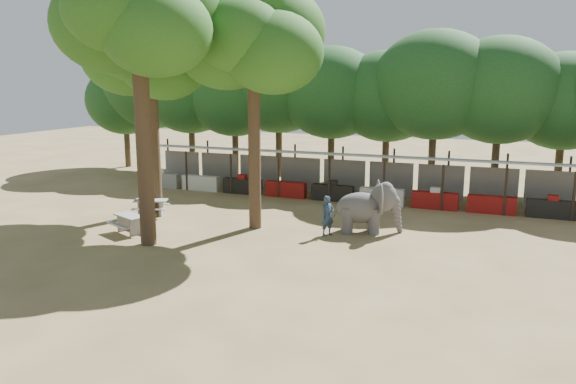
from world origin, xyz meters
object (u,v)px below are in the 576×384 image
(elephant, at_px, (369,207))
(handler, at_px, (328,216))
(yard_tree_back, at_px, (252,36))
(picnic_table_near, at_px, (130,221))
(picnic_table_far, at_px, (151,205))
(yard_tree_left, at_px, (149,48))
(yard_tree_center, at_px, (137,12))

(elephant, xyz_separation_m, handler, (-1.53, -1.15, -0.27))
(yard_tree_back, bearing_deg, elephant, 10.04)
(elephant, relative_size, handler, 1.76)
(picnic_table_near, distance_m, picnic_table_far, 3.27)
(picnic_table_far, bearing_deg, yard_tree_left, 86.76)
(yard_tree_back, bearing_deg, handler, -3.76)
(yard_tree_left, distance_m, yard_tree_center, 5.92)
(elephant, distance_m, handler, 1.93)
(yard_tree_center, height_order, picnic_table_far, yard_tree_center)
(yard_tree_center, height_order, picnic_table_near, yard_tree_center)
(yard_tree_left, distance_m, picnic_table_near, 8.76)
(yard_tree_left, height_order, yard_tree_back, yard_tree_back)
(elephant, height_order, picnic_table_far, elephant)
(yard_tree_center, distance_m, picnic_table_far, 9.98)
(elephant, xyz_separation_m, picnic_table_near, (-9.79, -3.91, -0.62))
(handler, xyz_separation_m, picnic_table_near, (-8.26, -2.76, -0.35))
(picnic_table_near, bearing_deg, yard_tree_left, 133.03)
(yard_tree_back, relative_size, handler, 6.49)
(yard_tree_left, xyz_separation_m, picnic_table_near, (1.35, -4.00, -7.67))
(yard_tree_back, relative_size, picnic_table_far, 5.69)
(picnic_table_far, bearing_deg, handler, -22.79)
(elephant, bearing_deg, yard_tree_center, -166.74)
(yard_tree_left, xyz_separation_m, yard_tree_center, (3.00, -5.00, 1.01))
(yard_tree_back, xyz_separation_m, elephant, (5.14, 0.91, -7.40))
(picnic_table_near, height_order, picnic_table_far, picnic_table_near)
(yard_tree_left, distance_m, elephant, 13.18)
(yard_tree_center, relative_size, handler, 6.87)
(yard_tree_left, distance_m, yard_tree_back, 6.09)
(elephant, bearing_deg, yard_tree_back, 172.18)
(elephant, distance_m, picnic_table_far, 10.90)
(handler, height_order, picnic_table_far, handler)
(yard_tree_left, xyz_separation_m, yard_tree_back, (6.00, -1.00, 0.34))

